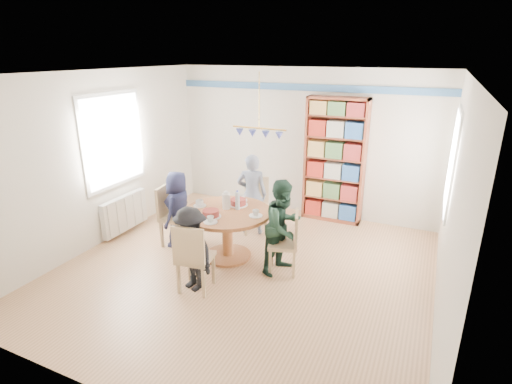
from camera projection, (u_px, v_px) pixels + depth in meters
The scene contains 14 objects.
ground at pixel (244, 270), 5.71m from camera, with size 5.00×5.00×0.00m, color tan.
room_shell at pixel (253, 143), 6.01m from camera, with size 5.00×5.00×5.00m.
radiator at pixel (125, 213), 6.80m from camera, with size 0.12×1.00×0.60m.
dining_table at pixel (227, 223), 5.89m from camera, with size 1.30×1.30×0.75m.
chair_left at pixel (171, 213), 6.33m from camera, with size 0.48×0.48×0.97m.
chair_right at pixel (288, 240), 5.50m from camera, with size 0.50×0.50×0.90m.
chair_far at pixel (256, 202), 6.83m from camera, with size 0.54×0.54×0.93m.
chair_near at pixel (193, 255), 5.01m from camera, with size 0.48×0.48×0.96m.
person_left at pixel (178, 209), 6.25m from camera, with size 0.60×0.39×1.23m, color #191C38.
person_right at pixel (283, 227), 5.48m from camera, with size 0.65×0.51×1.35m, color #193326.
person_far at pixel (252, 194), 6.67m from camera, with size 0.50×0.33×1.38m, color gray.
person_near at pixel (191, 249), 5.08m from camera, with size 0.73×0.42×1.14m, color black.
bookshelf at pixel (335, 162), 7.10m from camera, with size 1.06×0.32×2.23m.
tableware at pixel (226, 206), 5.84m from camera, with size 1.12×1.12×0.30m.
Camera 1 is at (2.24, -4.49, 2.94)m, focal length 28.00 mm.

